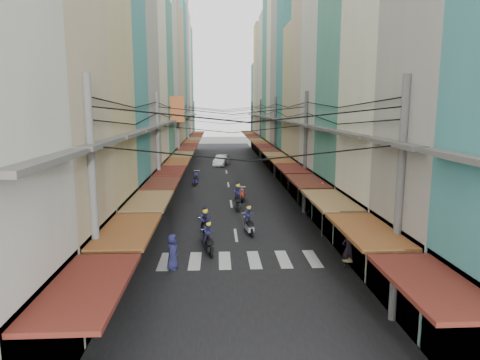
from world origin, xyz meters
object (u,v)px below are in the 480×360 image
object	(u,v)px
white_car	(222,166)
traffic_sign	(323,196)
market_umbrella	(342,199)
bicycle	(316,217)

from	to	relation	value
white_car	traffic_sign	xyz separation A→B (m)	(5.27, -29.92, 2.36)
white_car	market_umbrella	world-z (taller)	market_umbrella
traffic_sign	white_car	bearing A→B (deg)	99.99
white_car	bicycle	world-z (taller)	white_car
bicycle	traffic_sign	world-z (taller)	traffic_sign
market_umbrella	traffic_sign	distance (m)	1.05
bicycle	market_umbrella	bearing A→B (deg)	164.32
white_car	traffic_sign	size ratio (longest dim) A/B	1.45
traffic_sign	market_umbrella	bearing A→B (deg)	-25.09
white_car	market_umbrella	size ratio (longest dim) A/B	1.80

